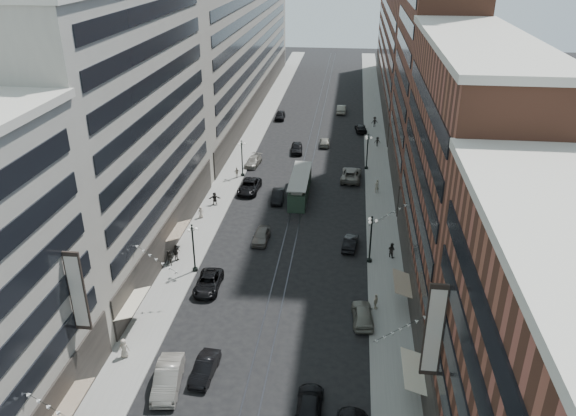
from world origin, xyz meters
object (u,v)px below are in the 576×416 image
at_px(streetcar, 300,187).
at_px(pedestrian_extra_2, 176,253).
at_px(pedestrian_extra_0, 375,122).
at_px(pedestrian_4, 376,301).
at_px(car_12, 361,128).
at_px(pedestrian_8, 377,186).
at_px(lamppost_se_mid, 367,151).
at_px(pedestrian_9, 377,142).
at_px(car_1, 168,378).
at_px(car_4, 363,314).
at_px(pedestrian_6, 237,173).
at_px(car_11, 351,174).
at_px(car_10, 350,243).
at_px(car_7, 249,186).
at_px(pedestrian_7, 392,250).
at_px(car_extra_0, 261,236).
at_px(pedestrian_2, 169,258).
at_px(car_13, 297,148).
at_px(pedestrian_5, 215,198).
at_px(lamppost_se_far, 371,238).
at_px(car_5, 205,368).
at_px(lamppost_sw_far, 193,246).
at_px(car_14, 341,109).
at_px(pedestrian_extra_1, 201,212).
at_px(car_6, 309,404).
at_px(pedestrian_1, 124,348).
at_px(lamppost_sw_mid, 242,157).
at_px(car_8, 253,161).
at_px(car_2, 208,283).
at_px(car_extra_2, 325,142).

height_order(streetcar, pedestrian_extra_2, streetcar).
bearing_deg(pedestrian_extra_0, pedestrian_4, 72.88).
distance_m(car_12, pedestrian_extra_2, 53.19).
bearing_deg(pedestrian_8, lamppost_se_mid, -118.21).
bearing_deg(pedestrian_9, car_1, -112.98).
distance_m(car_4, pedestrian_6, 37.65).
bearing_deg(car_11, car_10, 93.91).
distance_m(lamppost_se_mid, streetcar, 14.56).
height_order(car_7, car_11, car_11).
height_order(pedestrian_7, car_extra_0, pedestrian_7).
bearing_deg(pedestrian_2, car_13, 80.78).
bearing_deg(pedestrian_5, lamppost_se_far, -46.08).
bearing_deg(lamppost_se_mid, car_5, -105.89).
xyz_separation_m(car_1, car_12, (15.20, 68.01, -0.20)).
relative_size(lamppost_sw_far, car_14, 1.10).
height_order(car_10, pedestrian_extra_0, pedestrian_extra_0).
relative_size(pedestrian_7, pedestrian_extra_0, 0.92).
xyz_separation_m(pedestrian_4, car_7, (-16.85, 26.34, -0.15)).
bearing_deg(pedestrian_extra_0, pedestrian_extra_1, 45.56).
bearing_deg(car_14, car_4, 94.73).
bearing_deg(pedestrian_extra_1, pedestrian_9, -159.83).
distance_m(pedestrian_4, car_11, 32.50).
xyz_separation_m(car_6, car_10, (2.66, 25.27, -0.01)).
xyz_separation_m(pedestrian_1, pedestrian_2, (-0.71, 14.77, 0.02)).
bearing_deg(lamppost_se_mid, pedestrian_extra_2, -124.86).
relative_size(car_5, car_11, 0.72).
bearing_deg(lamppost_sw_mid, car_8, 80.46).
relative_size(car_6, car_14, 0.96).
relative_size(car_6, car_8, 1.01).
xyz_separation_m(car_4, car_extra_0, (-11.67, 14.17, -0.05)).
xyz_separation_m(lamppost_se_mid, pedestrian_extra_1, (-21.00, -19.53, -2.19)).
relative_size(lamppost_se_mid, pedestrian_8, 2.90).
xyz_separation_m(car_1, pedestrian_1, (-4.68, 2.90, 0.13)).
bearing_deg(pedestrian_1, car_13, -103.86).
bearing_deg(lamppost_se_far, car_1, -127.39).
bearing_deg(car_extra_0, car_2, -108.37).
bearing_deg(pedestrian_6, car_10, 108.76).
bearing_deg(lamppost_se_mid, car_14, 98.53).
xyz_separation_m(streetcar, car_2, (-7.02, -23.83, -0.71)).
xyz_separation_m(car_10, pedestrian_8, (3.43, 15.97, 0.41)).
distance_m(car_6, car_extra_2, 60.73).
distance_m(lamppost_sw_far, car_12, 54.08).
height_order(lamppost_sw_far, lamppost_se_far, same).
distance_m(lamppost_se_far, pedestrian_6, 29.37).
height_order(car_13, car_extra_2, car_13).
xyz_separation_m(pedestrian_2, pedestrian_6, (2.31, 25.48, -0.12)).
distance_m(lamppost_se_mid, pedestrian_8, 9.29).
bearing_deg(car_13, pedestrian_extra_1, -115.07).
distance_m(car_13, pedestrian_6, 14.47).
bearing_deg(car_11, pedestrian_extra_1, 42.51).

